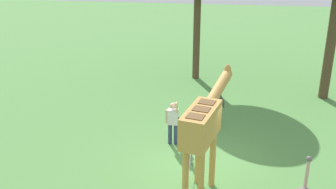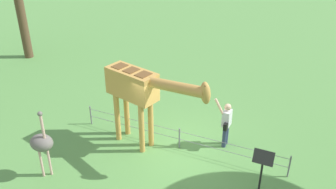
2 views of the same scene
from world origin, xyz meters
TOP-DOWN VIEW (x-y plane):
  - ground_plane at (0.00, 0.00)m, footprint 60.00×60.00m
  - giraffe at (-1.20, -0.19)m, footprint 3.76×1.40m
  - visitor at (1.33, 0.98)m, footprint 0.54×0.58m
  - info_sign at (2.84, -0.67)m, footprint 0.56×0.21m
  - wire_fence at (0.00, 0.22)m, footprint 7.05×0.05m

SIDE VIEW (x-z plane):
  - ground_plane at x=0.00m, z-range 0.00..0.00m
  - wire_fence at x=0.00m, z-range 0.03..0.78m
  - visitor at x=1.33m, z-range 0.02..1.79m
  - info_sign at x=2.84m, z-range 0.29..1.61m
  - giraffe at x=-1.20m, z-range 0.54..3.66m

